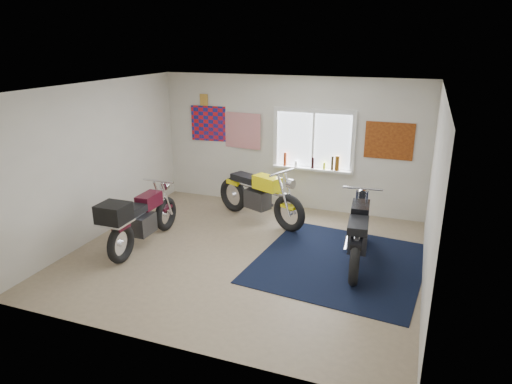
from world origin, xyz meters
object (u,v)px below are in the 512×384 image
(black_chrome_bike, at_px, (358,234))
(maroon_tourer, at_px, (139,219))
(yellow_triumph, at_px, (259,197))
(navy_rug, at_px, (339,263))

(black_chrome_bike, bearing_deg, maroon_tourer, 97.38)
(yellow_triumph, distance_m, maroon_tourer, 2.38)
(navy_rug, relative_size, black_chrome_bike, 1.24)
(navy_rug, height_order, maroon_tourer, maroon_tourer)
(navy_rug, distance_m, black_chrome_bike, 0.54)
(yellow_triumph, height_order, maroon_tourer, yellow_triumph)
(navy_rug, distance_m, yellow_triumph, 2.26)
(navy_rug, bearing_deg, maroon_tourer, -169.33)
(yellow_triumph, height_order, black_chrome_bike, yellow_triumph)
(black_chrome_bike, distance_m, maroon_tourer, 3.58)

